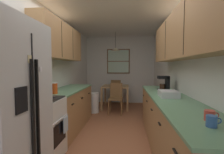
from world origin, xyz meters
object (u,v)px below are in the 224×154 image
object	(u,v)px
mug_by_coffeemaker	(210,115)
mug_spare	(212,121)
stove_range	(38,129)
microwave_over_range	(28,45)
storage_canister	(54,88)
dish_rack	(168,94)
coffee_maker	(165,83)
dining_chair_near	(116,97)
dining_table	(115,89)
dining_chair_far	(116,90)
trash_bin	(94,103)

from	to	relation	value
mug_by_coffeemaker	mug_spare	bearing A→B (deg)	-111.07
stove_range	microwave_over_range	xyz separation A→B (m)	(-0.11, 0.00, 1.22)
stove_range	storage_canister	world-z (taller)	storage_canister
dish_rack	coffee_maker	bearing A→B (deg)	81.64
stove_range	dining_chair_near	world-z (taller)	stove_range
storage_canister	mug_spare	distance (m)	2.43
microwave_over_range	dining_chair_near	world-z (taller)	microwave_over_range
stove_range	microwave_over_range	world-z (taller)	microwave_over_range
dining_table	dining_chair_near	distance (m)	0.66
stove_range	storage_canister	bearing A→B (deg)	90.56
dining_chair_near	dining_chair_far	distance (m)	1.30
dining_table	mug_by_coffeemaker	size ratio (longest dim) A/B	6.95
microwave_over_range	dining_chair_near	size ratio (longest dim) A/B	0.64
stove_range	coffee_maker	xyz separation A→B (m)	(2.06, 1.21, 0.59)
microwave_over_range	dish_rack	world-z (taller)	microwave_over_range
microwave_over_range	dining_table	world-z (taller)	microwave_over_range
trash_bin	dining_chair_far	bearing A→B (deg)	65.39
mug_spare	mug_by_coffeemaker	bearing A→B (deg)	68.93
stove_range	mug_by_coffeemaker	xyz separation A→B (m)	(2.03, -0.68, 0.48)
storage_canister	mug_spare	world-z (taller)	storage_canister
coffee_maker	dish_rack	bearing A→B (deg)	-98.36
stove_range	mug_spare	size ratio (longest dim) A/B	9.22
dining_table	microwave_over_range	bearing A→B (deg)	-107.51
stove_range	trash_bin	xyz separation A→B (m)	(0.29, 2.57, -0.17)
trash_bin	mug_spare	distance (m)	3.85
storage_canister	mug_spare	bearing A→B (deg)	-35.42
dining_table	mug_spare	world-z (taller)	mug_spare
mug_spare	stove_range	bearing A→B (deg)	156.98
mug_by_coffeemaker	dining_chair_far	bearing A→B (deg)	104.35
stove_range	mug_spare	distance (m)	2.19
stove_range	dining_chair_far	bearing A→B (deg)	77.16
mug_by_coffeemaker	dish_rack	world-z (taller)	dish_rack
dining_chair_far	microwave_over_range	bearing A→B (deg)	-104.44
trash_bin	storage_canister	xyz separation A→B (m)	(-0.30, -2.00, 0.70)
dining_table	dish_rack	distance (m)	2.95
dining_table	mug_by_coffeemaker	distance (m)	4.05
dining_chair_far	mug_by_coffeemaker	distance (m)	4.69
trash_bin	storage_canister	size ratio (longest dim) A/B	2.91
coffee_maker	microwave_over_range	bearing A→B (deg)	-150.98
trash_bin	storage_canister	distance (m)	2.14
stove_range	dining_chair_far	distance (m)	3.94
dining_chair_near	mug_spare	xyz separation A→B (m)	(1.02, -3.38, 0.45)
dining_chair_near	coffee_maker	bearing A→B (deg)	-50.36
dining_chair_near	trash_bin	distance (m)	0.69
storage_canister	dining_chair_far	bearing A→B (deg)	74.93
trash_bin	mug_spare	world-z (taller)	mug_spare
mug_spare	coffee_maker	bearing A→B (deg)	87.45
storage_canister	mug_by_coffeemaker	world-z (taller)	storage_canister
dining_chair_near	dining_chair_far	size ratio (longest dim) A/B	1.00
storage_canister	dish_rack	xyz separation A→B (m)	(1.96, -0.11, -0.05)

